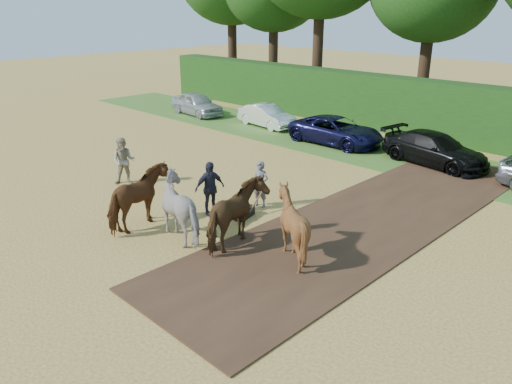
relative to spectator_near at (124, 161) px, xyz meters
The scene contains 8 objects.
ground 8.05m from the spectator_near, 22.50° to the right, with size 120.00×120.00×0.00m, color gold.
earth_strip 9.76m from the spectator_near, 23.91° to the left, with size 4.50×17.00×0.05m, color #472D1C.
grass_verge 13.23m from the spectator_near, 55.97° to the left, with size 50.00×5.00×0.03m, color #38601E.
hedgerow 17.13m from the spectator_near, 64.43° to the left, with size 46.00×1.60×3.00m, color #14380F.
spectator_near is the anchor object (origin of this frame).
spectator_far 4.74m from the spectator_near, ahead, with size 1.09×0.45×1.85m, color #252631.
plough_team 6.43m from the spectator_near, ahead, with size 6.58×5.49×1.97m.
parked_cars 15.09m from the spectator_near, 45.46° to the left, with size 40.95×3.27×1.48m.
Camera 1 is at (9.48, -6.60, 6.70)m, focal length 35.00 mm.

